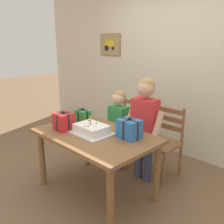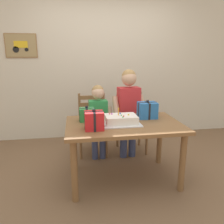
{
  "view_description": "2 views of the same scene",
  "coord_description": "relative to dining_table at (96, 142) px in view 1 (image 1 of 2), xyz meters",
  "views": [
    {
      "loc": [
        1.96,
        -1.69,
        1.71
      ],
      "look_at": [
        0.01,
        0.25,
        0.93
      ],
      "focal_mm": 40.09,
      "sensor_mm": 36.0,
      "label": 1
    },
    {
      "loc": [
        -0.55,
        -2.48,
        1.51
      ],
      "look_at": [
        -0.1,
        0.25,
        0.8
      ],
      "focal_mm": 36.35,
      "sensor_mm": 36.0,
      "label": 2
    }
  ],
  "objects": [
    {
      "name": "chair_right",
      "position": [
        0.31,
        0.87,
        -0.16
      ],
      "size": [
        0.43,
        0.43,
        0.92
      ],
      "color": "brown",
      "rests_on": "ground"
    },
    {
      "name": "child_younger",
      "position": [
        -0.24,
        0.62,
        0.04
      ],
      "size": [
        0.4,
        0.23,
        1.1
      ],
      "color": "#38426B",
      "rests_on": "ground"
    },
    {
      "name": "chair_left",
      "position": [
        -0.31,
        0.87,
        -0.16
      ],
      "size": [
        0.43,
        0.43,
        0.92
      ],
      "color": "brown",
      "rests_on": "ground"
    },
    {
      "name": "birthday_cake",
      "position": [
        -0.04,
        -0.02,
        0.15
      ],
      "size": [
        0.44,
        0.34,
        0.19
      ],
      "color": "silver",
      "rests_on": "dining_table"
    },
    {
      "name": "dining_table",
      "position": [
        0.0,
        0.0,
        0.0
      ],
      "size": [
        1.34,
        0.86,
        0.72
      ],
      "color": "brown",
      "rests_on": "ground"
    },
    {
      "name": "gift_box_corner_small",
      "position": [
        0.34,
        0.18,
        0.2
      ],
      "size": [
        0.23,
        0.19,
        0.24
      ],
      "color": "#286BB7",
      "rests_on": "dining_table"
    },
    {
      "name": "ground_plane",
      "position": [
        0.0,
        0.0,
        -0.62
      ],
      "size": [
        20.0,
        20.0,
        0.0
      ],
      "primitive_type": "plane",
      "color": "brown"
    },
    {
      "name": "back_wall",
      "position": [
        -0.01,
        1.66,
        0.68
      ],
      "size": [
        6.4,
        0.11,
        2.6
      ],
      "color": "beige",
      "rests_on": "ground"
    },
    {
      "name": "child_older",
      "position": [
        0.2,
        0.62,
        0.17
      ],
      "size": [
        0.49,
        0.28,
        1.31
      ],
      "color": "#38426B",
      "rests_on": "ground"
    },
    {
      "name": "gift_box_red_large",
      "position": [
        -0.42,
        0.16,
        0.18
      ],
      "size": [
        0.18,
        0.15,
        0.19
      ],
      "color": "#2D8E42",
      "rests_on": "dining_table"
    },
    {
      "name": "gift_box_beside_cake",
      "position": [
        -0.36,
        -0.16,
        0.2
      ],
      "size": [
        0.2,
        0.18,
        0.23
      ],
      "color": "red",
      "rests_on": "dining_table"
    }
  ]
}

